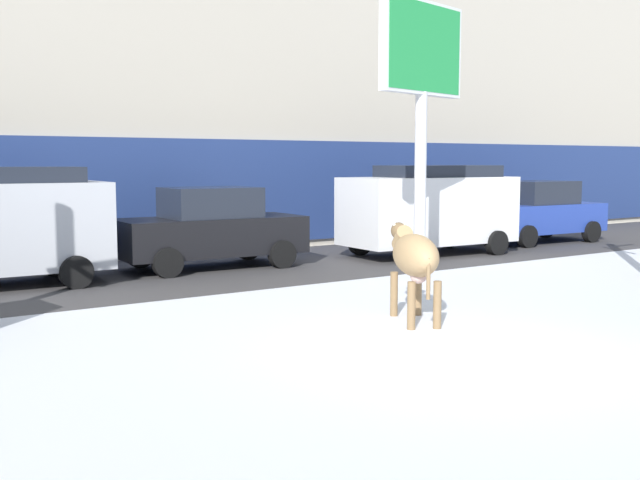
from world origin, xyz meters
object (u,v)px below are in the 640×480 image
Objects in this scene: cow_tan at (414,257)px; billboard at (422,65)px; car_blue_sedan at (538,212)px; car_black_sedan at (211,228)px; car_white_van at (430,207)px.

billboard is at bearing 47.17° from cow_tan.
car_blue_sedan is at bearing 31.58° from cow_tan.
car_black_sedan is 0.91× the size of car_white_van.
car_white_van is at bearing -174.16° from car_blue_sedan.
car_blue_sedan reaches higher than cow_tan.
billboard reaches higher than car_blue_sedan.
car_black_sedan and car_blue_sedan have the same top height.
car_black_sedan is at bearing 90.17° from cow_tan.
car_white_van is (5.75, 5.98, 0.25)m from cow_tan.
car_white_van reaches higher than car_black_sedan.
car_black_sedan is at bearing 170.42° from car_white_van.
car_black_sedan is at bearing 123.27° from billboard.
car_black_sedan is 10.56m from car_blue_sedan.
car_blue_sedan is at bearing 24.60° from billboard.
billboard is 5.96m from car_black_sedan.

